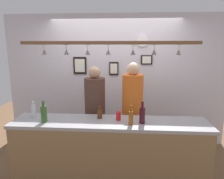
% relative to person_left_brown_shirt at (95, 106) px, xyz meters
% --- Properties ---
extents(ground_plane, '(8.00, 8.00, 0.00)m').
position_rel_person_left_brown_shirt_xyz_m(ground_plane, '(0.29, -0.26, -1.01)').
color(ground_plane, brown).
extents(back_wall, '(4.40, 0.06, 2.60)m').
position_rel_person_left_brown_shirt_xyz_m(back_wall, '(0.29, 0.84, 0.29)').
color(back_wall, silver).
rests_on(back_wall, ground_plane).
extents(bar_counter, '(2.70, 0.55, 0.98)m').
position_rel_person_left_brown_shirt_xyz_m(bar_counter, '(0.29, -0.76, -0.34)').
color(bar_counter, '#99999E').
rests_on(bar_counter, ground_plane).
extents(overhead_glass_rack, '(2.20, 0.36, 0.04)m').
position_rel_person_left_brown_shirt_xyz_m(overhead_glass_rack, '(0.29, -0.56, 1.02)').
color(overhead_glass_rack, brown).
extents(hanging_wineglass_far_left, '(0.07, 0.07, 0.13)m').
position_rel_person_left_brown_shirt_xyz_m(hanging_wineglass_far_left, '(-0.59, -0.54, 0.91)').
color(hanging_wineglass_far_left, silver).
rests_on(hanging_wineglass_far_left, overhead_glass_rack).
extents(hanging_wineglass_left, '(0.07, 0.07, 0.13)m').
position_rel_person_left_brown_shirt_xyz_m(hanging_wineglass_left, '(-0.29, -0.53, 0.91)').
color(hanging_wineglass_left, silver).
rests_on(hanging_wineglass_left, overhead_glass_rack).
extents(hanging_wineglass_center_left, '(0.07, 0.07, 0.13)m').
position_rel_person_left_brown_shirt_xyz_m(hanging_wineglass_center_left, '(0.00, -0.55, 0.91)').
color(hanging_wineglass_center_left, silver).
rests_on(hanging_wineglass_center_left, overhead_glass_rack).
extents(hanging_wineglass_center, '(0.07, 0.07, 0.13)m').
position_rel_person_left_brown_shirt_xyz_m(hanging_wineglass_center, '(0.28, -0.57, 0.91)').
color(hanging_wineglass_center, silver).
rests_on(hanging_wineglass_center, overhead_glass_rack).
extents(hanging_wineglass_center_right, '(0.07, 0.07, 0.13)m').
position_rel_person_left_brown_shirt_xyz_m(hanging_wineglass_center_right, '(0.60, -0.51, 0.91)').
color(hanging_wineglass_center_right, silver).
rests_on(hanging_wineglass_center_right, overhead_glass_rack).
extents(hanging_wineglass_right, '(0.07, 0.07, 0.13)m').
position_rel_person_left_brown_shirt_xyz_m(hanging_wineglass_right, '(0.87, -0.53, 0.91)').
color(hanging_wineglass_right, silver).
rests_on(hanging_wineglass_right, overhead_glass_rack).
extents(hanging_wineglass_far_right, '(0.07, 0.07, 0.13)m').
position_rel_person_left_brown_shirt_xyz_m(hanging_wineglass_far_right, '(1.18, -0.52, 0.91)').
color(hanging_wineglass_far_right, silver).
rests_on(hanging_wineglass_far_right, overhead_glass_rack).
extents(person_left_brown_shirt, '(0.34, 0.34, 1.67)m').
position_rel_person_left_brown_shirt_xyz_m(person_left_brown_shirt, '(0.00, 0.00, 0.00)').
color(person_left_brown_shirt, '#2D334C').
rests_on(person_left_brown_shirt, ground_plane).
extents(person_middle_orange_shirt, '(0.34, 0.34, 1.74)m').
position_rel_person_left_brown_shirt_xyz_m(person_middle_orange_shirt, '(0.62, 0.00, 0.04)').
color(person_middle_orange_shirt, '#2D334C').
rests_on(person_middle_orange_shirt, ground_plane).
extents(bottle_beer_brown_stubby, '(0.07, 0.07, 0.18)m').
position_rel_person_left_brown_shirt_xyz_m(bottle_beer_brown_stubby, '(0.14, -0.50, 0.05)').
color(bottle_beer_brown_stubby, '#512D14').
rests_on(bottle_beer_brown_stubby, bar_counter).
extents(bottle_beer_amber_tall, '(0.06, 0.06, 0.26)m').
position_rel_person_left_brown_shirt_xyz_m(bottle_beer_amber_tall, '(0.58, -0.71, 0.07)').
color(bottle_beer_amber_tall, brown).
rests_on(bottle_beer_amber_tall, bar_counter).
extents(bottle_wine_dark_red, '(0.08, 0.08, 0.30)m').
position_rel_person_left_brown_shirt_xyz_m(bottle_wine_dark_red, '(0.73, -0.65, 0.09)').
color(bottle_wine_dark_red, '#380F19').
rests_on(bottle_wine_dark_red, bar_counter).
extents(bottle_soda_clear, '(0.06, 0.06, 0.23)m').
position_rel_person_left_brown_shirt_xyz_m(bottle_soda_clear, '(-0.82, -0.49, 0.07)').
color(bottle_soda_clear, silver).
rests_on(bottle_soda_clear, bar_counter).
extents(bottle_champagne_green, '(0.08, 0.08, 0.30)m').
position_rel_person_left_brown_shirt_xyz_m(bottle_champagne_green, '(-0.59, -0.69, 0.09)').
color(bottle_champagne_green, '#2D5623').
rests_on(bottle_champagne_green, bar_counter).
extents(drink_can, '(0.07, 0.07, 0.12)m').
position_rel_person_left_brown_shirt_xyz_m(drink_can, '(0.41, -0.55, 0.04)').
color(drink_can, red).
rests_on(drink_can, bar_counter).
extents(picture_frame_caricature, '(0.26, 0.02, 0.34)m').
position_rel_person_left_brown_shirt_xyz_m(picture_frame_caricature, '(-0.42, 0.80, 0.60)').
color(picture_frame_caricature, black).
rests_on(picture_frame_caricature, back_wall).
extents(picture_frame_upper_small, '(0.22, 0.02, 0.18)m').
position_rel_person_left_brown_shirt_xyz_m(picture_frame_upper_small, '(0.90, 0.80, 0.72)').
color(picture_frame_upper_small, black).
rests_on(picture_frame_upper_small, back_wall).
extents(picture_frame_crest, '(0.18, 0.02, 0.26)m').
position_rel_person_left_brown_shirt_xyz_m(picture_frame_crest, '(0.26, 0.80, 0.54)').
color(picture_frame_crest, black).
rests_on(picture_frame_crest, back_wall).
extents(wall_clock, '(0.22, 0.03, 0.22)m').
position_rel_person_left_brown_shirt_xyz_m(wall_clock, '(0.81, 0.79, 1.08)').
color(wall_clock, white).
rests_on(wall_clock, back_wall).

